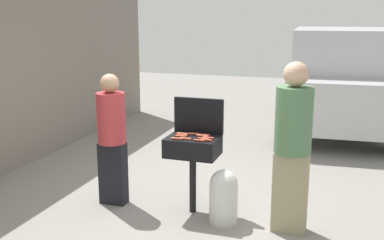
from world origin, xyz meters
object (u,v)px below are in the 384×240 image
Objects in this scene: bbq_grill at (193,149)px; hot_dog_6 at (181,136)px; person_left at (112,135)px; hot_dog_10 at (208,138)px; parked_minivan at (339,79)px; hot_dog_8 at (193,134)px; hot_dog_1 at (203,139)px; hot_dog_9 at (186,139)px; hot_dog_2 at (182,135)px; person_right at (293,142)px; hot_dog_11 at (204,135)px; hot_dog_7 at (182,134)px; propane_tank at (224,195)px; hot_dog_4 at (177,139)px; hot_dog_0 at (199,140)px; hot_dog_5 at (202,136)px; hot_dog_3 at (206,140)px.

bbq_grill is 0.21m from hot_dog_6.
bbq_grill is at bearing -9.71° from person_left.
parked_minivan is at bearing 75.01° from hot_dog_10.
parked_minivan reaches higher than hot_dog_8.
hot_dog_1 is at bearing -3.44° from hot_dog_6.
person_left is 5.51m from parked_minivan.
hot_dog_1 and hot_dog_9 have the same top height.
person_right is (1.28, -0.14, 0.07)m from hot_dog_2.
hot_dog_11 is (0.24, 0.14, 0.00)m from hot_dog_6.
hot_dog_11 is at bearing 5.60° from hot_dog_7.
propane_tank is at bearing -16.55° from hot_dog_2.
hot_dog_2 is at bearing -72.11° from hot_dog_7.
hot_dog_4 and hot_dog_6 have the same top height.
hot_dog_1 is 0.07m from hot_dog_10.
hot_dog_1 is (0.02, 0.08, 0.00)m from hot_dog_0.
hot_dog_0 is 0.17m from hot_dog_9.
propane_tank is (0.56, -0.00, -0.61)m from hot_dog_4.
person_left is (-0.99, -0.16, -0.05)m from hot_dog_8.
hot_dog_0 is at bearing -86.41° from hot_dog_11.
hot_dog_2 is 0.26m from hot_dog_11.
hot_dog_10 is (0.32, -0.02, 0.00)m from hot_dog_2.
propane_tank is (0.55, -0.11, -0.61)m from hot_dog_6.
hot_dog_4 reaches higher than propane_tank.
hot_dog_5 is 1.07m from person_right.
hot_dog_5 and hot_dog_9 have the same top height.
hot_dog_0 is 0.67m from propane_tank.
person_left is (-1.14, 0.09, -0.05)m from hot_dog_0.
hot_dog_5 is (0.23, 0.05, 0.00)m from hot_dog_2.
hot_dog_11 is (0.24, 0.09, 0.00)m from hot_dog_2.
hot_dog_0 is at bearing -49.97° from bbq_grill.
hot_dog_7 is 0.26m from hot_dog_11.
hot_dog_9 is (0.11, -0.20, 0.00)m from hot_dog_7.
hot_dog_2 is 0.23m from hot_dog_5.
person_right is at bearing -6.93° from bbq_grill.
hot_dog_1 and hot_dog_3 have the same top height.
hot_dog_7 is at bearing 155.97° from hot_dog_1.
hot_dog_7 is at bearing -164.50° from hot_dog_8.
hot_dog_4 is at bearing -132.06° from bbq_grill.
hot_dog_0 and hot_dog_7 have the same top height.
hot_dog_7 is at bearing 158.32° from propane_tank.
hot_dog_1 is 1.16m from person_left.
hot_dog_5 is 1.00× the size of hot_dog_11.
hot_dog_2 is 0.32m from hot_dog_10.
hot_dog_10 is at bearing 6.55° from hot_dog_6.
hot_dog_5 reaches higher than propane_tank.
propane_tank is at bearing -3.78° from hot_dog_9.
parked_minivan is (0.34, 4.99, 0.03)m from person_right.
propane_tank is at bearing -30.60° from hot_dog_8.
hot_dog_0 and hot_dog_4 have the same top height.
hot_dog_11 is (0.14, -0.01, 0.00)m from hot_dog_8.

